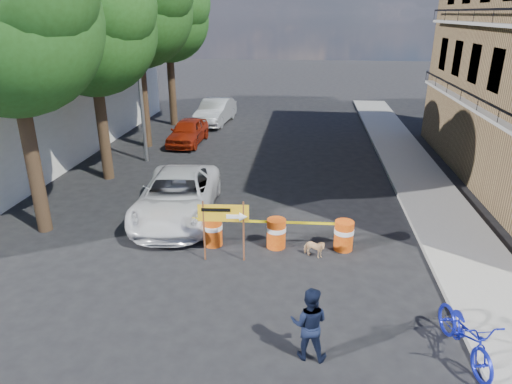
% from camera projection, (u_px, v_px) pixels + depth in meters
% --- Properties ---
extents(ground, '(120.00, 120.00, 0.00)m').
position_uv_depth(ground, '(246.00, 275.00, 12.19)').
color(ground, black).
rests_on(ground, ground).
extents(sidewalk_east, '(2.40, 40.00, 0.15)m').
position_uv_depth(sidewalk_east, '(431.00, 198.00, 17.06)').
color(sidewalk_east, gray).
rests_on(sidewalk_east, ground).
extents(white_building, '(8.00, 22.00, 6.00)m').
position_uv_depth(white_building, '(3.00, 93.00, 21.69)').
color(white_building, silver).
rests_on(white_building, ground).
extents(tree_near, '(5.46, 5.20, 9.15)m').
position_uv_depth(tree_near, '(9.00, 20.00, 12.41)').
color(tree_near, '#332316').
rests_on(tree_near, ground).
extents(tree_mid_a, '(5.25, 5.00, 8.68)m').
position_uv_depth(tree_mid_a, '(92.00, 28.00, 17.16)').
color(tree_mid_a, '#332316').
rests_on(tree_mid_a, ground).
extents(tree_mid_b, '(5.67, 5.40, 9.62)m').
position_uv_depth(tree_mid_b, '(137.00, 9.00, 21.52)').
color(tree_mid_b, '#332316').
rests_on(tree_mid_b, ground).
extents(tree_far, '(5.04, 4.80, 8.84)m').
position_uv_depth(tree_far, '(168.00, 19.00, 26.33)').
color(tree_far, '#332316').
rests_on(tree_far, ground).
extents(streetlamp, '(1.25, 0.18, 8.00)m').
position_uv_depth(streetlamp, '(140.00, 66.00, 19.98)').
color(streetlamp, gray).
rests_on(streetlamp, ground).
extents(barrel_far_left, '(0.58, 0.58, 0.90)m').
position_uv_depth(barrel_far_left, '(162.00, 227.00, 13.85)').
color(barrel_far_left, red).
rests_on(barrel_far_left, ground).
extents(barrel_mid_left, '(0.58, 0.58, 0.90)m').
position_uv_depth(barrel_mid_left, '(213.00, 231.00, 13.63)').
color(barrel_mid_left, red).
rests_on(barrel_mid_left, ground).
extents(barrel_mid_right, '(0.58, 0.58, 0.90)m').
position_uv_depth(barrel_mid_right, '(276.00, 233.00, 13.50)').
color(barrel_mid_right, red).
rests_on(barrel_mid_right, ground).
extents(barrel_far_right, '(0.58, 0.58, 0.90)m').
position_uv_depth(barrel_far_right, '(344.00, 235.00, 13.37)').
color(barrel_far_right, red).
rests_on(barrel_far_right, ground).
extents(detour_sign, '(1.40, 0.28, 1.80)m').
position_uv_depth(detour_sign, '(230.00, 218.00, 12.46)').
color(detour_sign, '#592D19').
rests_on(detour_sign, ground).
extents(pedestrian, '(0.83, 0.67, 1.59)m').
position_uv_depth(pedestrian, '(309.00, 323.00, 9.05)').
color(pedestrian, black).
rests_on(pedestrian, ground).
extents(bicycle, '(0.94, 1.23, 2.10)m').
position_uv_depth(bicycle, '(470.00, 313.00, 8.96)').
color(bicycle, '#1620B7').
rests_on(bicycle, ground).
extents(dog, '(0.73, 0.51, 0.56)m').
position_uv_depth(dog, '(314.00, 248.00, 13.00)').
color(dog, '#E6B984').
rests_on(dog, ground).
extents(suv_white, '(3.03, 5.66, 1.51)m').
position_uv_depth(suv_white, '(177.00, 196.00, 15.44)').
color(suv_white, silver).
rests_on(suv_white, ground).
extents(sedan_red, '(1.69, 3.95, 1.33)m').
position_uv_depth(sedan_red, '(188.00, 131.00, 24.21)').
color(sedan_red, maroon).
rests_on(sedan_red, ground).
extents(sedan_silver, '(2.03, 4.76, 1.53)m').
position_uv_depth(sedan_silver, '(216.00, 111.00, 28.64)').
color(sedan_silver, '#B6BABE').
rests_on(sedan_silver, ground).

